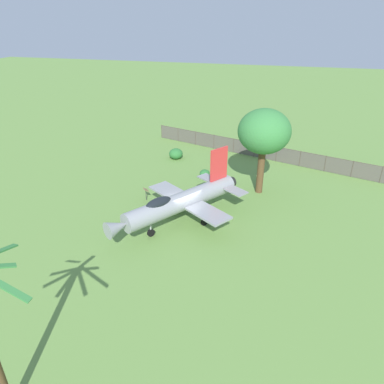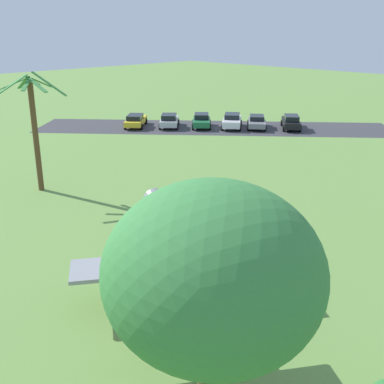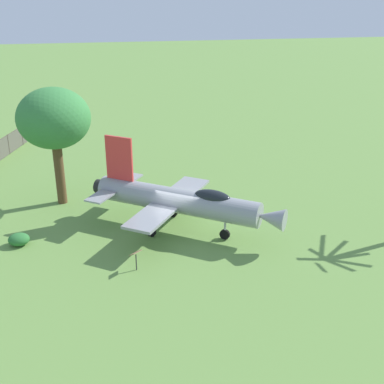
{
  "view_description": "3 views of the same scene",
  "coord_description": "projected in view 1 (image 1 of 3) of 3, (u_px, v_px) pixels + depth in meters",
  "views": [
    {
      "loc": [
        -7.05,
        22.99,
        14.79
      ],
      "look_at": [
        -0.77,
        -0.01,
        2.79
      ],
      "focal_mm": 33.09,
      "sensor_mm": 36.0,
      "label": 1
    },
    {
      "loc": [
        -11.63,
        -12.82,
        10.59
      ],
      "look_at": [
        6.61,
        5.53,
        1.5
      ],
      "focal_mm": 44.24,
      "sensor_mm": 36.0,
      "label": 2
    },
    {
      "loc": [
        26.85,
        -3.85,
        13.88
      ],
      "look_at": [
        -0.83,
        1.03,
        2.01
      ],
      "focal_mm": 47.2,
      "sensor_mm": 36.0,
      "label": 3
    }
  ],
  "objects": [
    {
      "name": "shade_tree",
      "position": [
        264.0,
        132.0,
        30.36
      ],
      "size": [
        4.57,
        4.66,
        7.75
      ],
      "color": "brown",
      "rests_on": "ground_plane"
    },
    {
      "name": "ground_plane",
      "position": [
        183.0,
        222.0,
        28.12
      ],
      "size": [
        200.0,
        200.0,
        0.0
      ],
      "primitive_type": "plane",
      "color": "#668E42"
    },
    {
      "name": "perimeter_fence",
      "position": [
        276.0,
        154.0,
        39.36
      ],
      "size": [
        30.54,
        9.45,
        1.75
      ],
      "rotation": [
        0.0,
        0.0,
        5.98
      ],
      "color": "#4C4238",
      "rests_on": "ground_plane"
    },
    {
      "name": "shrub_by_tree",
      "position": [
        176.0,
        154.0,
        40.25
      ],
      "size": [
        1.54,
        1.61,
        1.18
      ],
      "color": "#2D7033",
      "rests_on": "ground_plane"
    },
    {
      "name": "display_jet",
      "position": [
        179.0,
        202.0,
        27.04
      ],
      "size": [
        8.93,
        11.09,
        5.32
      ],
      "rotation": [
        0.0,
        0.0,
        0.97
      ],
      "color": "gray",
      "rests_on": "ground_plane"
    },
    {
      "name": "shrub_near_fence",
      "position": [
        205.0,
        173.0,
        35.89
      ],
      "size": [
        1.01,
        1.19,
        0.71
      ],
      "color": "#2D7033",
      "rests_on": "ground_plane"
    },
    {
      "name": "info_plaque",
      "position": [
        146.0,
        191.0,
        31.11
      ],
      "size": [
        0.69,
        0.71,
        1.14
      ],
      "color": "#333333",
      "rests_on": "ground_plane"
    }
  ]
}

